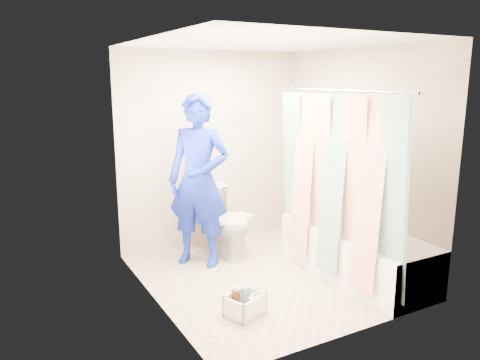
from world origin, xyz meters
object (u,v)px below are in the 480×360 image
bathtub (355,252)px  plumber (199,181)px  cleaning_caddy (246,305)px  toilet (225,221)px

bathtub → plumber: bearing=139.0°
plumber → cleaning_caddy: plumber is taller
bathtub → plumber: 1.85m
bathtub → plumber: (-1.30, 1.13, 0.69)m
toilet → plumber: plumber is taller
cleaning_caddy → toilet: bearing=50.5°
toilet → cleaning_caddy: 1.56m
toilet → bathtub: bearing=-63.9°
bathtub → plumber: size_ratio=0.91×
toilet → cleaning_caddy: (-0.52, -1.44, -0.31)m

